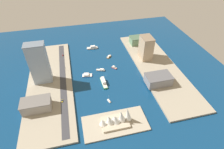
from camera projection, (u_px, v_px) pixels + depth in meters
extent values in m
plane|color=navy|center=(106.00, 74.00, 319.48)|extent=(440.00, 440.00, 0.00)
cube|color=#9E937F|center=(156.00, 66.00, 335.90)|extent=(70.00, 240.00, 2.98)
cube|color=#9E937F|center=(50.00, 82.00, 301.20)|extent=(70.00, 240.00, 2.98)
cube|color=#A89E89|center=(115.00, 123.00, 238.62)|extent=(84.44, 40.16, 2.00)
cube|color=#38383D|center=(63.00, 79.00, 304.06)|extent=(9.75, 228.00, 0.15)
cube|color=white|center=(109.00, 101.00, 269.77)|extent=(4.77, 8.03, 1.29)
cone|color=white|center=(108.00, 99.00, 272.53)|extent=(1.45, 1.45, 1.16)
cube|color=white|center=(109.00, 101.00, 268.83)|extent=(2.86, 3.99, 0.83)
cube|color=beige|center=(109.00, 101.00, 269.33)|extent=(4.57, 7.70, 0.10)
cylinder|color=silver|center=(109.00, 98.00, 266.38)|extent=(0.24, 0.24, 10.27)
cube|color=orange|center=(109.00, 57.00, 361.39)|extent=(10.92, 11.87, 1.92)
cone|color=orange|center=(110.00, 55.00, 365.86)|extent=(2.43, 2.43, 1.73)
cube|color=white|center=(109.00, 56.00, 359.05)|extent=(6.06, 6.39, 1.71)
cube|color=beige|center=(109.00, 56.00, 360.75)|extent=(10.49, 11.39, 0.10)
cube|color=silver|center=(92.00, 48.00, 386.24)|extent=(22.12, 7.53, 2.76)
cone|color=silver|center=(87.00, 49.00, 384.36)|extent=(2.56, 2.56, 2.48)
cube|color=white|center=(93.00, 47.00, 384.46)|extent=(9.78, 5.82, 3.56)
cube|color=beige|center=(92.00, 47.00, 385.34)|extent=(21.23, 7.23, 0.10)
cube|color=blue|center=(87.00, 75.00, 315.96)|extent=(18.36, 11.84, 1.44)
cone|color=blue|center=(92.00, 75.00, 316.43)|extent=(1.50, 1.50, 1.30)
cube|color=white|center=(86.00, 75.00, 314.60)|extent=(9.38, 8.97, 2.63)
cube|color=beige|center=(87.00, 75.00, 315.47)|extent=(17.62, 11.36, 0.10)
cube|color=red|center=(114.00, 68.00, 333.02)|extent=(9.42, 9.96, 1.69)
cone|color=red|center=(117.00, 69.00, 330.62)|extent=(2.15, 2.15, 1.52)
cube|color=white|center=(114.00, 67.00, 332.18)|extent=(5.18, 5.29, 2.57)
cube|color=beige|center=(114.00, 67.00, 332.46)|extent=(9.04, 9.56, 0.10)
cube|color=#2D8C4C|center=(104.00, 83.00, 299.91)|extent=(7.98, 28.27, 2.37)
cone|color=#2D8C4C|center=(106.00, 89.00, 289.01)|extent=(2.23, 2.23, 2.13)
cube|color=white|center=(103.00, 80.00, 299.43)|extent=(5.74, 15.46, 4.79)
cube|color=beige|center=(104.00, 82.00, 299.13)|extent=(7.66, 27.14, 0.10)
cube|color=#999EA3|center=(101.00, 70.00, 327.35)|extent=(15.88, 9.55, 1.85)
cone|color=#999EA3|center=(96.00, 70.00, 327.97)|extent=(2.12, 2.12, 1.66)
cube|color=white|center=(102.00, 69.00, 326.00)|extent=(7.64, 5.89, 1.90)
cube|color=beige|center=(101.00, 70.00, 326.74)|extent=(15.24, 9.17, 0.10)
cube|color=gray|center=(158.00, 80.00, 292.77)|extent=(39.76, 25.23, 14.66)
cube|color=#59595C|center=(159.00, 76.00, 287.90)|extent=(41.35, 26.24, 0.80)
cube|color=tan|center=(146.00, 48.00, 341.64)|extent=(19.42, 27.80, 42.89)
cube|color=#7C6B55|center=(147.00, 37.00, 327.89)|extent=(20.20, 28.91, 0.80)
cube|color=#8C9EB2|center=(39.00, 64.00, 281.07)|extent=(27.98, 17.36, 67.48)
cube|color=slate|center=(33.00, 44.00, 259.57)|extent=(29.10, 18.05, 0.80)
cube|color=gray|center=(36.00, 105.00, 250.85)|extent=(38.63, 21.92, 14.73)
cube|color=slate|center=(35.00, 101.00, 245.96)|extent=(40.18, 22.80, 0.80)
cube|color=slate|center=(137.00, 40.00, 393.98)|extent=(27.88, 22.26, 14.45)
cube|color=#47624A|center=(137.00, 37.00, 389.18)|extent=(28.99, 23.15, 0.80)
cylinder|color=black|center=(63.00, 102.00, 264.67)|extent=(0.28, 0.65, 0.64)
cylinder|color=black|center=(62.00, 102.00, 264.43)|extent=(0.28, 0.65, 0.64)
cylinder|color=black|center=(63.00, 100.00, 267.43)|extent=(0.28, 0.65, 0.64)
cylinder|color=black|center=(62.00, 100.00, 267.19)|extent=(0.28, 0.65, 0.64)
cube|color=yellow|center=(62.00, 101.00, 265.75)|extent=(1.96, 5.24, 0.77)
cube|color=#262D38|center=(62.00, 100.00, 265.55)|extent=(1.66, 2.96, 0.49)
cylinder|color=black|center=(62.00, 55.00, 361.64)|extent=(0.27, 0.65, 0.64)
cylinder|color=black|center=(63.00, 55.00, 361.98)|extent=(0.27, 0.65, 0.64)
cylinder|color=black|center=(62.00, 56.00, 359.03)|extent=(0.27, 0.65, 0.64)
cylinder|color=black|center=(63.00, 56.00, 359.37)|extent=(0.27, 0.65, 0.64)
cube|color=red|center=(63.00, 55.00, 360.30)|extent=(1.99, 5.05, 0.85)
cube|color=#262D38|center=(63.00, 55.00, 359.65)|extent=(1.70, 2.84, 0.62)
cylinder|color=black|center=(66.00, 69.00, 321.22)|extent=(0.18, 0.18, 5.50)
cube|color=black|center=(65.00, 68.00, 319.18)|extent=(0.36, 0.36, 1.00)
sphere|color=red|center=(65.00, 68.00, 318.95)|extent=(0.24, 0.24, 0.24)
sphere|color=yellow|center=(65.00, 68.00, 319.18)|extent=(0.24, 0.24, 0.24)
sphere|color=green|center=(66.00, 68.00, 319.40)|extent=(0.24, 0.24, 0.24)
cube|color=#BCAD93|center=(115.00, 122.00, 237.05)|extent=(35.12, 23.89, 3.00)
cone|color=white|center=(128.00, 114.00, 232.48)|extent=(10.91, 8.14, 22.16)
cone|color=white|center=(121.00, 116.00, 231.82)|extent=(11.47, 8.77, 19.56)
cone|color=white|center=(115.00, 119.00, 232.67)|extent=(13.86, 12.19, 12.81)
cone|color=white|center=(109.00, 120.00, 230.69)|extent=(11.74, 9.86, 14.13)
cone|color=white|center=(103.00, 122.00, 230.63)|extent=(10.40, 9.45, 9.02)
cylinder|color=brown|center=(144.00, 53.00, 367.00)|extent=(0.50, 0.50, 2.58)
sphere|color=#2D7233|center=(144.00, 51.00, 365.07)|extent=(4.45, 4.45, 4.45)
cylinder|color=brown|center=(145.00, 54.00, 362.15)|extent=(0.50, 0.50, 2.70)
sphere|color=#2D7233|center=(145.00, 53.00, 359.74)|extent=(6.18, 6.18, 6.18)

